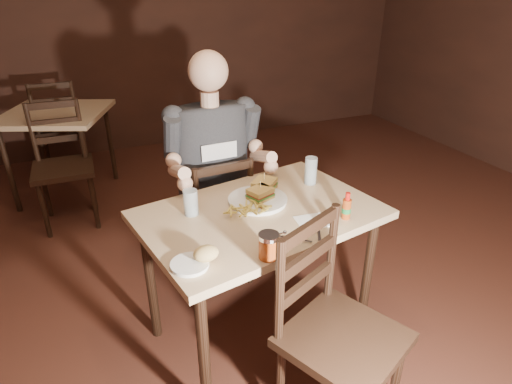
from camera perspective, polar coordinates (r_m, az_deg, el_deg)
name	(u,v)px	position (r m, az deg, el deg)	size (l,w,h in m)	color
room_shell	(339,86)	(1.72, 10.97, 13.66)	(7.00, 7.00, 7.00)	black
main_table	(260,227)	(2.10, 0.54, -4.69)	(1.23, 0.93, 0.77)	tan
bg_table	(56,122)	(4.04, -25.09, 8.48)	(1.04, 1.04, 0.77)	tan
chair_far	(215,218)	(2.68, -5.51, -3.46)	(0.40, 0.44, 0.87)	black
chair_near	(344,339)	(1.85, 11.63, -18.65)	(0.44, 0.48, 0.95)	black
bg_chair_far	(60,127)	(4.63, -24.68, 7.88)	(0.43, 0.48, 0.94)	black
bg_chair_near	(63,168)	(3.59, -24.34, 2.92)	(0.44, 0.48, 0.94)	black
diner	(214,143)	(2.42, -5.60, 6.51)	(0.57, 0.45, 0.99)	#2E3033
dinner_plate	(258,201)	(2.13, 0.23, -1.16)	(0.29, 0.29, 0.02)	white
sandwich_left	(260,191)	(2.11, 0.57, 0.19)	(0.11, 0.09, 0.10)	gold
sandwich_right	(264,181)	(2.19, 1.12, 1.41)	(0.12, 0.10, 0.10)	gold
fries_pile	(247,209)	(2.01, -1.17, -2.23)	(0.24, 0.17, 0.04)	#E7CE59
ketchup_dollop	(263,207)	(2.05, 0.97, -2.05)	(0.04, 0.04, 0.01)	maroon
glass_left	(191,202)	(2.02, -8.69, -1.38)	(0.07, 0.07, 0.12)	silver
glass_right	(311,171)	(2.32, 7.31, 2.83)	(0.07, 0.07, 0.15)	silver
hot_sauce	(347,206)	(2.01, 12.01, -1.79)	(0.04, 0.04, 0.13)	#943911
salt_shaker	(334,220)	(1.96, 10.37, -3.75)	(0.03, 0.03, 0.06)	white
syrup_dispenser	(269,246)	(1.71, 1.70, -7.20)	(0.08, 0.08, 0.11)	#943911
napkin	(312,221)	(1.99, 7.46, -3.90)	(0.14, 0.13, 0.00)	white
knife	(289,238)	(1.85, 4.48, -6.17)	(0.01, 0.20, 0.00)	silver
fork	(319,232)	(1.90, 8.37, -5.33)	(0.01, 0.17, 0.01)	silver
side_plate	(190,265)	(1.70, -8.81, -9.63)	(0.15, 0.15, 0.01)	white
bread_roll	(206,253)	(1.70, -6.70, -8.14)	(0.10, 0.08, 0.06)	tan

